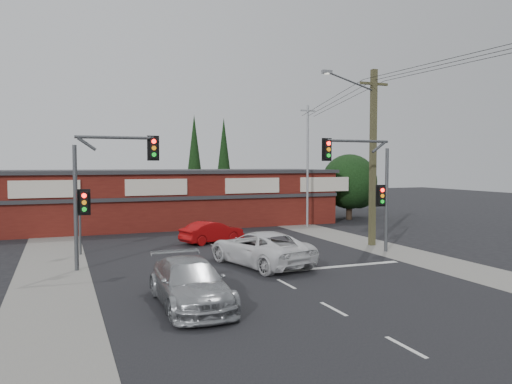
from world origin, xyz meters
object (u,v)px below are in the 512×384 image
object	(u,v)px
red_sedan	(212,232)
utility_pole	(371,151)
silver_suv	(190,283)
shop_building	(160,197)
white_suv	(260,248)

from	to	relation	value
red_sedan	utility_pole	xyz separation A→B (m)	(8.12, -4.34, 4.76)
silver_suv	utility_pole	size ratio (longest dim) A/B	0.52
shop_building	white_suv	bearing A→B (deg)	-85.16
white_suv	silver_suv	world-z (taller)	white_suv
utility_pole	shop_building	bearing A→B (deg)	123.76
silver_suv	red_sedan	xyz separation A→B (m)	(4.44, 12.47, -0.11)
silver_suv	utility_pole	xyz separation A→B (m)	(12.56, 8.13, 4.64)
shop_building	utility_pole	bearing A→B (deg)	-56.24
red_sedan	white_suv	bearing A→B (deg)	162.11
red_sedan	utility_pole	bearing A→B (deg)	-137.51
white_suv	shop_building	distance (m)	16.92
silver_suv	red_sedan	size ratio (longest dim) A/B	1.34
shop_building	silver_suv	bearing A→B (deg)	-98.24
shop_building	utility_pole	size ratio (longest dim) A/B	2.73
white_suv	utility_pole	world-z (taller)	utility_pole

